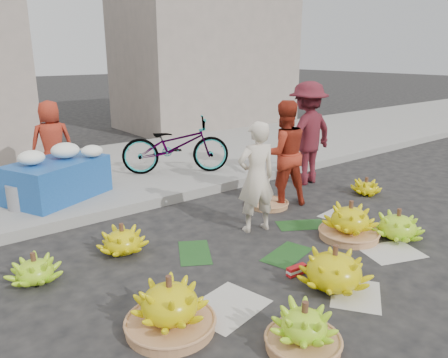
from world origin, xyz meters
TOP-DOWN VIEW (x-y plane):
  - ground at (0.00, 0.00)m, footprint 80.00×80.00m
  - curb at (0.00, 2.20)m, footprint 40.00×0.25m
  - sidewalk at (0.00, 4.30)m, footprint 40.00×4.00m
  - building_right at (4.50, 7.70)m, footprint 5.00×3.00m
  - newspaper_scatter at (0.00, -0.80)m, footprint 3.20×1.80m
  - banana_leaves at (-0.10, 0.20)m, footprint 2.00×1.00m
  - banana_bunch_0 at (-1.88, -0.57)m, footprint 0.74×0.74m
  - banana_bunch_1 at (-1.19, -1.42)m, footprint 0.64×0.64m
  - banana_bunch_2 at (-0.27, -0.98)m, footprint 0.91×0.91m
  - banana_bunch_3 at (1.31, -0.71)m, footprint 0.70×0.70m
  - banana_bunch_4 at (0.85, -0.34)m, footprint 0.83×0.83m
  - banana_bunch_5 at (2.50, 0.55)m, footprint 0.51×0.51m
  - banana_bunch_6 at (-2.53, 0.94)m, footprint 0.53×0.53m
  - banana_bunch_7 at (-1.55, 1.01)m, footprint 0.63×0.63m
  - basket_spare at (0.85, 1.11)m, footprint 0.68×0.68m
  - incense_stack at (-0.36, -0.58)m, footprint 0.23×0.09m
  - vendor_cream at (0.11, 0.57)m, footprint 0.59×0.46m
  - vendor_red at (1.10, 1.08)m, footprint 0.93×0.84m
  - man_striped at (2.22, 1.62)m, footprint 1.14×0.66m
  - flower_table at (-1.57, 3.09)m, footprint 1.60×1.35m
  - grey_bucket at (-2.17, 2.96)m, footprint 0.31×0.31m
  - flower_vendor at (-1.35, 3.94)m, footprint 0.71×0.51m
  - bicycle at (0.57, 3.22)m, footprint 1.51×1.98m

SIDE VIEW (x-z plane):
  - ground at x=0.00m, z-range 0.00..0.00m
  - newspaper_scatter at x=0.00m, z-range 0.00..0.01m
  - banana_leaves at x=-0.10m, z-range 0.00..0.01m
  - basket_spare at x=0.85m, z-range 0.00..0.07m
  - incense_stack at x=-0.36m, z-range 0.01..0.10m
  - sidewalk at x=0.00m, z-range 0.00..0.12m
  - curb at x=0.00m, z-range 0.00..0.15m
  - banana_bunch_5 at x=2.50m, z-range -0.02..0.27m
  - banana_bunch_6 at x=-2.53m, z-range -0.02..0.30m
  - banana_bunch_7 at x=-1.55m, z-range -0.02..0.34m
  - banana_bunch_3 at x=1.31m, z-range -0.02..0.36m
  - banana_bunch_1 at x=-1.19m, z-range -0.03..0.38m
  - banana_bunch_2 at x=-0.27m, z-range -0.02..0.43m
  - banana_bunch_4 at x=0.85m, z-range -0.03..0.46m
  - banana_bunch_0 at x=-1.88m, z-range -0.03..0.47m
  - grey_bucket at x=-2.17m, z-range 0.12..0.47m
  - flower_table at x=-1.57m, z-range 0.05..0.85m
  - bicycle at x=0.57m, z-range 0.12..1.12m
  - vendor_cream at x=0.11m, z-range 0.00..1.42m
  - vendor_red at x=1.10m, z-range 0.00..1.57m
  - flower_vendor at x=-1.35m, z-range 0.12..1.49m
  - man_striped at x=2.22m, z-range 0.00..1.76m
  - building_right at x=4.50m, z-range 0.00..5.00m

